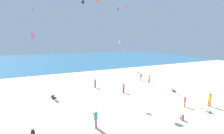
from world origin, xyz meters
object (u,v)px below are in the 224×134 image
at_px(person_6, 185,101).
at_px(person_5, 95,83).
at_px(cooler_box, 209,111).
at_px(kite_lime, 83,50).
at_px(person_0, 210,99).
at_px(kite_magenta, 33,35).
at_px(person_1, 141,76).
at_px(kite_purple, 118,8).
at_px(kite_blue, 33,9).
at_px(beach_chair_mid_beach, 53,97).
at_px(kite_white, 119,42).
at_px(person_7, 124,87).
at_px(kite_black, 83,1).
at_px(person_2, 182,118).
at_px(kite_pink, 126,7).
at_px(person_8, 33,133).
at_px(beach_chair_far_right, 95,110).
at_px(kite_orange, 124,50).
at_px(person_3, 96,118).
at_px(person_4, 149,78).
at_px(beach_chair_near_camera, 173,90).

bearing_deg(person_6, person_5, 13.89).
bearing_deg(cooler_box, kite_lime, 106.34).
xyz_separation_m(person_0, kite_magenta, (-20.38, 17.81, 8.16)).
bearing_deg(cooler_box, person_1, 86.57).
bearing_deg(kite_purple, cooler_box, -81.02).
relative_size(kite_blue, kite_lime, 1.00).
distance_m(beach_chair_mid_beach, kite_white, 26.77).
bearing_deg(kite_white, person_7, -115.29).
bearing_deg(kite_blue, kite_black, -49.66).
bearing_deg(kite_blue, kite_magenta, -91.25).
bearing_deg(kite_white, person_2, -104.16).
bearing_deg(cooler_box, kite_purple, 98.98).
distance_m(person_6, kite_purple, 21.25).
bearing_deg(beach_chair_mid_beach, kite_blue, 150.85).
height_order(person_5, kite_pink, kite_pink).
height_order(beach_chair_mid_beach, person_8, person_8).
bearing_deg(person_5, beach_chair_far_right, 151.64).
bearing_deg(kite_orange, beach_chair_far_right, -125.70).
bearing_deg(person_2, kite_white, 13.28).
bearing_deg(person_3, kite_orange, 100.22).
height_order(person_4, kite_purple, kite_purple).
distance_m(person_8, kite_pink, 22.30).
distance_m(person_0, kite_pink, 18.60).
bearing_deg(kite_magenta, person_1, -11.61).
bearing_deg(beach_chair_near_camera, kite_purple, 156.93).
relative_size(person_6, kite_orange, 0.88).
relative_size(person_2, person_7, 0.41).
relative_size(person_0, kite_purple, 1.01).
height_order(person_4, kite_pink, kite_pink).
bearing_deg(person_4, person_3, -174.19).
relative_size(person_8, kite_blue, 0.67).
distance_m(person_8, kite_lime, 26.71).
xyz_separation_m(person_0, kite_lime, (-9.74, 26.49, 5.01)).
relative_size(person_6, kite_lime, 1.30).
distance_m(kite_purple, kite_magenta, 16.79).
height_order(person_3, person_6, person_3).
xyz_separation_m(person_3, kite_magenta, (-5.64, 16.31, 8.19)).
distance_m(beach_chair_far_right, person_5, 9.28).
bearing_deg(beach_chair_near_camera, person_6, -79.65).
distance_m(person_1, kite_orange, 14.81).
height_order(person_6, kite_white, kite_white).
xyz_separation_m(person_8, kite_blue, (-0.01, 20.52, 14.11)).
height_order(beach_chair_near_camera, kite_purple, kite_purple).
height_order(kite_purple, kite_lime, kite_purple).
xyz_separation_m(person_0, person_5, (-10.95, 13.30, -0.08)).
bearing_deg(person_3, kite_magenta, 153.07).
relative_size(person_6, kite_blue, 1.30).
bearing_deg(person_2, person_7, 36.90).
xyz_separation_m(beach_chair_far_right, person_7, (6.28, 4.47, 0.66)).
xyz_separation_m(person_2, person_4, (5.77, 12.85, 0.68)).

